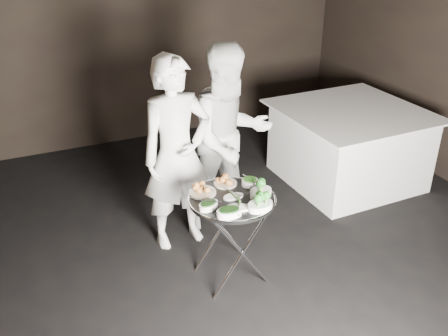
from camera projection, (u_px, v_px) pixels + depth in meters
name	position (u px, v px, depth m)	size (l,w,h in m)	color
floor	(245.00, 303.00, 3.94)	(6.00, 7.00, 0.05)	black
wall_back	(119.00, 26.00, 6.11)	(6.00, 0.05, 3.00)	black
tray_stand	(232.00, 235.00, 4.01)	(0.51, 0.43, 0.74)	silver
serving_tray	(232.00, 199.00, 3.86)	(0.69, 0.69, 0.04)	black
potato_plate_a	(202.00, 190.00, 3.90)	(0.21, 0.21, 0.08)	beige
potato_plate_b	(225.00, 181.00, 4.04)	(0.19, 0.19, 0.07)	beige
greens_bowl	(250.00, 181.00, 4.02)	(0.13, 0.13, 0.08)	white
asparagus_plate_a	(233.00, 196.00, 3.85)	(0.17, 0.10, 0.03)	white
asparagus_plate_b	(239.00, 207.00, 3.71)	(0.21, 0.17, 0.04)	white
spinach_bowl_a	(208.00, 205.00, 3.70)	(0.19, 0.16, 0.07)	white
spinach_bowl_b	(229.00, 212.00, 3.61)	(0.20, 0.14, 0.08)	white
broccoli_bowl_a	(261.00, 191.00, 3.87)	(0.23, 0.20, 0.08)	white
broccoli_bowl_b	(260.00, 205.00, 3.69)	(0.22, 0.17, 0.08)	white
serving_utensils	(230.00, 188.00, 3.89)	(0.59, 0.44, 0.01)	silver
waiter_left	(177.00, 155.00, 4.29)	(0.64, 0.42, 1.74)	white
waiter_right	(230.00, 138.00, 4.59)	(0.86, 0.67, 1.76)	white
dining_table	(348.00, 145.00, 5.55)	(1.47, 1.47, 0.84)	white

